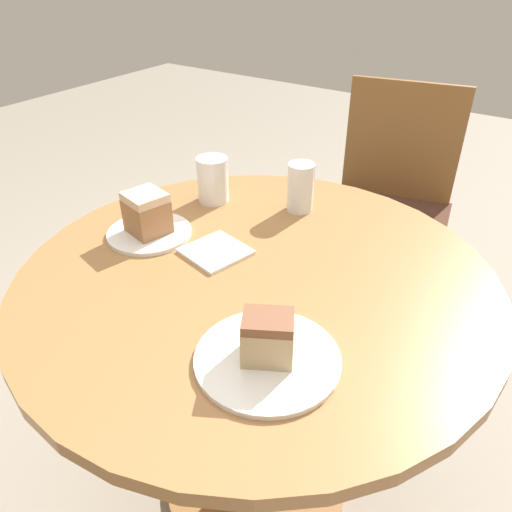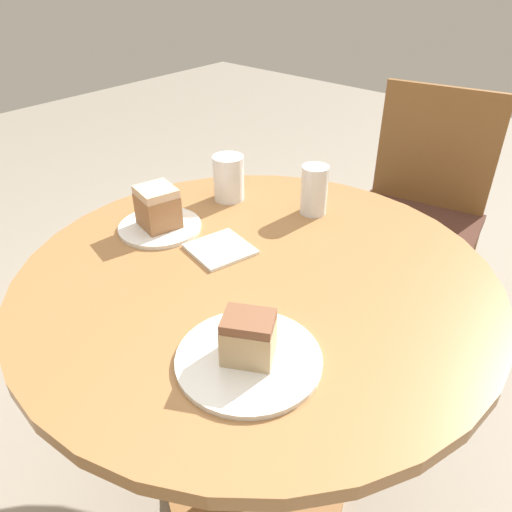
# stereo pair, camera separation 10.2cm
# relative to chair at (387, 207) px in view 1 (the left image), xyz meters

# --- Properties ---
(ground_plane) EXTENTS (8.00, 8.00, 0.00)m
(ground_plane) POSITION_rel_chair_xyz_m (0.04, -0.91, -0.49)
(ground_plane) COLOR gray
(table) EXTENTS (1.00, 1.00, 0.73)m
(table) POSITION_rel_chair_xyz_m (0.04, -0.91, 0.07)
(table) COLOR #9E6B3D
(table) RESTS_ON ground_plane
(chair) EXTENTS (0.51, 0.52, 0.90)m
(chair) POSITION_rel_chair_xyz_m (0.00, 0.00, 0.00)
(chair) COLOR brown
(chair) RESTS_ON ground_plane
(plate_near) EXTENTS (0.20, 0.20, 0.01)m
(plate_near) POSITION_rel_chair_xyz_m (-0.26, -0.93, 0.25)
(plate_near) COLOR white
(plate_near) RESTS_ON table
(plate_far) EXTENTS (0.24, 0.24, 0.01)m
(plate_far) POSITION_rel_chair_xyz_m (0.20, -1.12, 0.25)
(plate_far) COLOR white
(plate_far) RESTS_ON table
(cake_slice_near) EXTENTS (0.11, 0.10, 0.10)m
(cake_slice_near) POSITION_rel_chair_xyz_m (-0.26, -0.93, 0.31)
(cake_slice_near) COLOR #9E6B42
(cake_slice_near) RESTS_ON plate_near
(cake_slice_far) EXTENTS (0.10, 0.10, 0.08)m
(cake_slice_far) POSITION_rel_chair_xyz_m (0.20, -1.12, 0.30)
(cake_slice_far) COLOR tan
(cake_slice_far) RESTS_ON plate_far
(glass_lemonade) EXTENTS (0.07, 0.07, 0.12)m
(glass_lemonade) POSITION_rel_chair_xyz_m (-0.03, -0.62, 0.30)
(glass_lemonade) COLOR beige
(glass_lemonade) RESTS_ON table
(glass_water) EXTENTS (0.08, 0.08, 0.12)m
(glass_water) POSITION_rel_chair_xyz_m (-0.24, -0.70, 0.30)
(glass_water) COLOR silver
(glass_water) RESTS_ON table
(napkin_stack) EXTENTS (0.15, 0.15, 0.01)m
(napkin_stack) POSITION_rel_chair_xyz_m (-0.08, -0.90, 0.25)
(napkin_stack) COLOR white
(napkin_stack) RESTS_ON table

